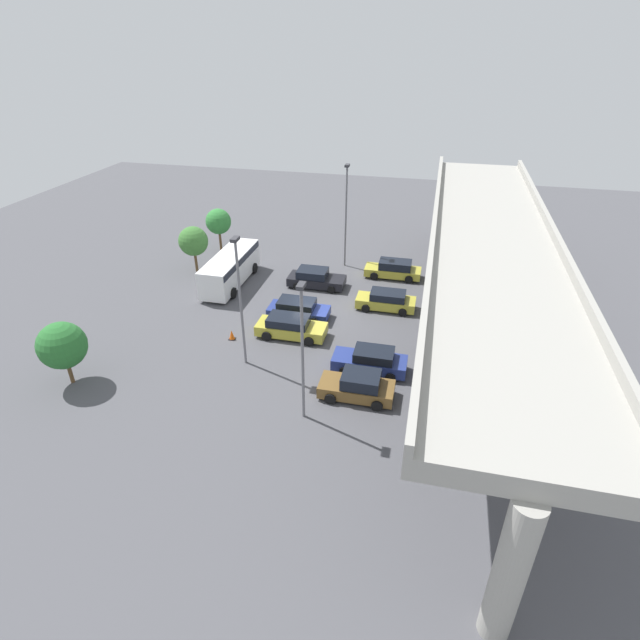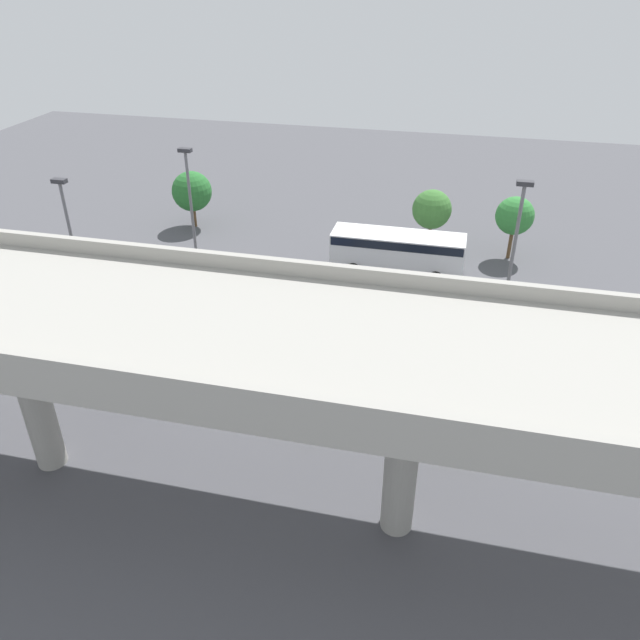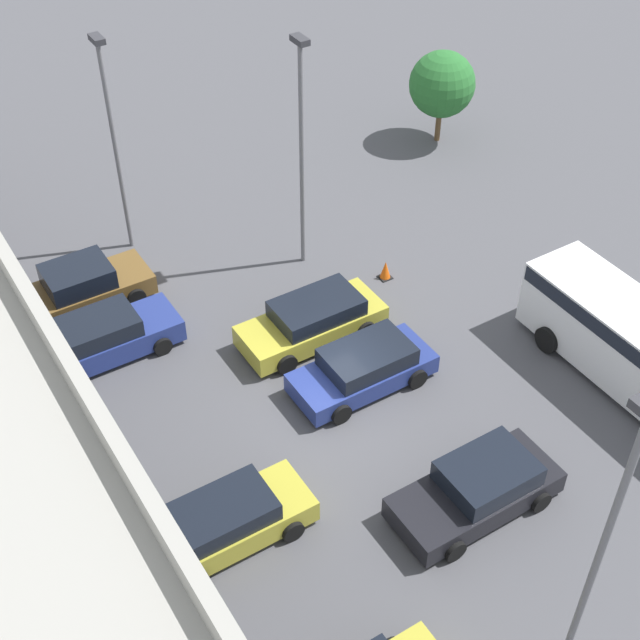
% 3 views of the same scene
% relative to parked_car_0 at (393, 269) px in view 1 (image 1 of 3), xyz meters
% --- Properties ---
extents(ground_plane, '(87.21, 87.21, 0.00)m').
position_rel_parked_car_0_xyz_m(ground_plane, '(8.63, -5.13, -0.74)').
color(ground_plane, '#4C4C51').
extents(highway_overpass, '(41.81, 7.60, 8.04)m').
position_rel_parked_car_0_xyz_m(highway_overpass, '(8.63, 6.61, 5.96)').
color(highway_overpass, '#9E9B93').
rests_on(highway_overpass, ground_plane).
extents(parked_car_0, '(2.03, 4.80, 1.54)m').
position_rel_parked_car_0_xyz_m(parked_car_0, '(0.00, 0.00, 0.00)').
color(parked_car_0, gold).
rests_on(parked_car_0, ground_plane).
extents(parked_car_1, '(2.26, 4.73, 1.50)m').
position_rel_parked_car_0_xyz_m(parked_car_1, '(3.27, -6.17, -0.03)').
color(parked_car_1, black).
rests_on(parked_car_1, ground_plane).
extents(parked_car_2, '(2.03, 4.50, 1.45)m').
position_rel_parked_car_0_xyz_m(parked_car_2, '(5.88, 0.06, -0.04)').
color(parked_car_2, gold).
rests_on(parked_car_2, ground_plane).
extents(parked_car_3, '(2.15, 4.53, 1.42)m').
position_rel_parked_car_0_xyz_m(parked_car_3, '(8.76, -6.17, -0.04)').
color(parked_car_3, navy).
rests_on(parked_car_3, ground_plane).
extents(parked_car_4, '(2.15, 4.86, 1.51)m').
position_rel_parked_car_0_xyz_m(parked_car_4, '(11.44, -5.97, -0.00)').
color(parked_car_4, gold).
rests_on(parked_car_4, ground_plane).
extents(parked_car_5, '(2.07, 4.63, 1.53)m').
position_rel_parked_car_0_xyz_m(parked_car_5, '(14.28, 0.06, -0.02)').
color(parked_car_5, navy).
rests_on(parked_car_5, ground_plane).
extents(parked_car_6, '(2.17, 4.33, 1.62)m').
position_rel_parked_car_0_xyz_m(parked_car_6, '(17.06, -0.28, 0.01)').
color(parked_car_6, brown).
rests_on(parked_car_6, ground_plane).
extents(shuttle_bus, '(8.08, 2.61, 2.57)m').
position_rel_parked_car_0_xyz_m(shuttle_bus, '(4.41, -13.26, 0.80)').
color(shuttle_bus, white).
rests_on(shuttle_bus, ground_plane).
extents(lamp_post_near_aisle, '(0.70, 0.35, 8.15)m').
position_rel_parked_car_0_xyz_m(lamp_post_near_aisle, '(19.44, -2.90, 4.02)').
color(lamp_post_near_aisle, slate).
rests_on(lamp_post_near_aisle, ground_plane).
extents(lamp_post_mid_lot, '(0.70, 0.35, 8.52)m').
position_rel_parked_car_0_xyz_m(lamp_post_mid_lot, '(15.25, -7.89, 4.22)').
color(lamp_post_mid_lot, slate).
rests_on(lamp_post_mid_lot, ground_plane).
extents(lamp_post_by_overpass, '(0.70, 0.35, 9.09)m').
position_rel_parked_car_0_xyz_m(lamp_post_by_overpass, '(-1.56, -4.60, 4.51)').
color(lamp_post_by_overpass, slate).
rests_on(lamp_post_by_overpass, ground_plane).
extents(tree_front_left, '(2.42, 2.42, 4.13)m').
position_rel_parked_car_0_xyz_m(tree_front_left, '(-2.45, -17.12, 2.16)').
color(tree_front_left, brown).
rests_on(tree_front_left, ground_plane).
extents(tree_front_centre, '(2.56, 2.56, 4.13)m').
position_rel_parked_car_0_xyz_m(tree_front_centre, '(2.76, -17.22, 2.10)').
color(tree_front_centre, brown).
rests_on(tree_front_centre, ground_plane).
extents(tree_front_right, '(2.82, 2.82, 4.06)m').
position_rel_parked_car_0_xyz_m(tree_front_right, '(19.66, -17.45, 1.90)').
color(tree_front_right, brown).
rests_on(tree_front_right, ground_plane).
extents(traffic_cone, '(0.44, 0.44, 0.70)m').
position_rel_parked_car_0_xyz_m(traffic_cone, '(12.80, -9.83, -0.41)').
color(traffic_cone, black).
rests_on(traffic_cone, ground_plane).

